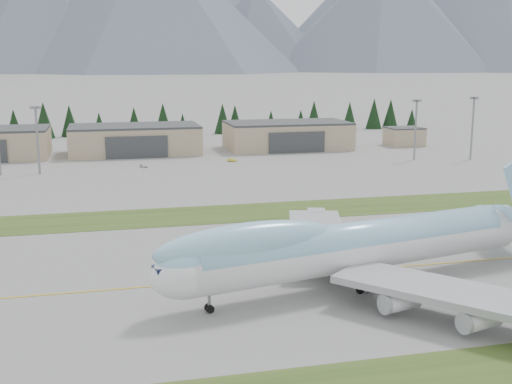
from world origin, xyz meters
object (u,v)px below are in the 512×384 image
object	(u,v)px
hangar_right	(287,135)
service_vehicle_b	(232,161)
boeing_747_freighter	(359,245)
service_vehicle_a	(144,167)
service_vehicle_c	(345,150)
hangar_center	(135,139)

from	to	relation	value
hangar_right	service_vehicle_b	bearing A→B (deg)	-135.05
boeing_747_freighter	service_vehicle_a	bearing A→B (deg)	89.10
hangar_right	service_vehicle_b	size ratio (longest dim) A/B	13.77
hangar_right	service_vehicle_c	world-z (taller)	hangar_right
hangar_right	service_vehicle_a	world-z (taller)	hangar_right
service_vehicle_b	hangar_center	bearing A→B (deg)	80.47
service_vehicle_c	hangar_right	bearing A→B (deg)	170.85
hangar_center	hangar_right	world-z (taller)	same
service_vehicle_b	hangar_right	bearing A→B (deg)	-12.96
service_vehicle_a	boeing_747_freighter	bearing A→B (deg)	-101.32
hangar_center	boeing_747_freighter	bearing A→B (deg)	-80.67
hangar_center	service_vehicle_b	bearing A→B (deg)	-41.62
boeing_747_freighter	hangar_center	size ratio (longest dim) A/B	1.58
service_vehicle_c	boeing_747_freighter	bearing A→B (deg)	-94.15
hangar_center	hangar_right	bearing A→B (deg)	0.00
boeing_747_freighter	service_vehicle_b	world-z (taller)	boeing_747_freighter
boeing_747_freighter	hangar_center	bearing A→B (deg)	87.02
hangar_center	service_vehicle_a	xyz separation A→B (m)	(0.89, -33.62, -5.39)
boeing_747_freighter	service_vehicle_c	bearing A→B (deg)	57.18
hangar_right	service_vehicle_c	distance (m)	23.60
hangar_center	service_vehicle_a	size ratio (longest dim) A/B	12.88
boeing_747_freighter	hangar_center	distance (m)	158.99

